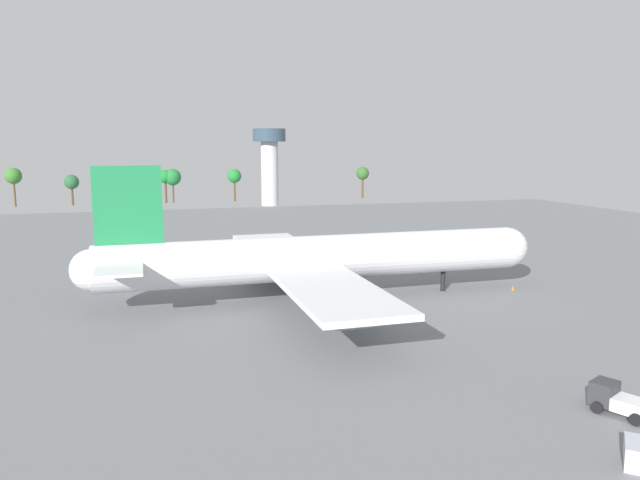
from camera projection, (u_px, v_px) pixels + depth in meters
The scene contains 7 objects.
ground_plane at pixel (320, 300), 83.64m from camera, with size 260.13×260.13×0.00m, color slate.
cargo_airplane at pixel (318, 258), 82.62m from camera, with size 65.03×56.14×18.89m.
catering_truck at pixel (618, 400), 47.92m from camera, with size 4.04×5.19×2.39m.
fuel_truck at pixel (154, 253), 114.43m from camera, with size 4.22×5.42×2.35m.
safety_cone_nose at pixel (513, 288), 89.25m from camera, with size 0.52×0.52×0.75m, color orange.
control_tower at pixel (269, 158), 214.18m from camera, with size 11.71×11.71×27.40m.
tree_line_backdrop at pixel (167, 177), 225.11m from camera, with size 136.41×6.24×13.81m.
Camera 1 is at (-23.03, -77.99, 21.27)m, focal length 33.61 mm.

